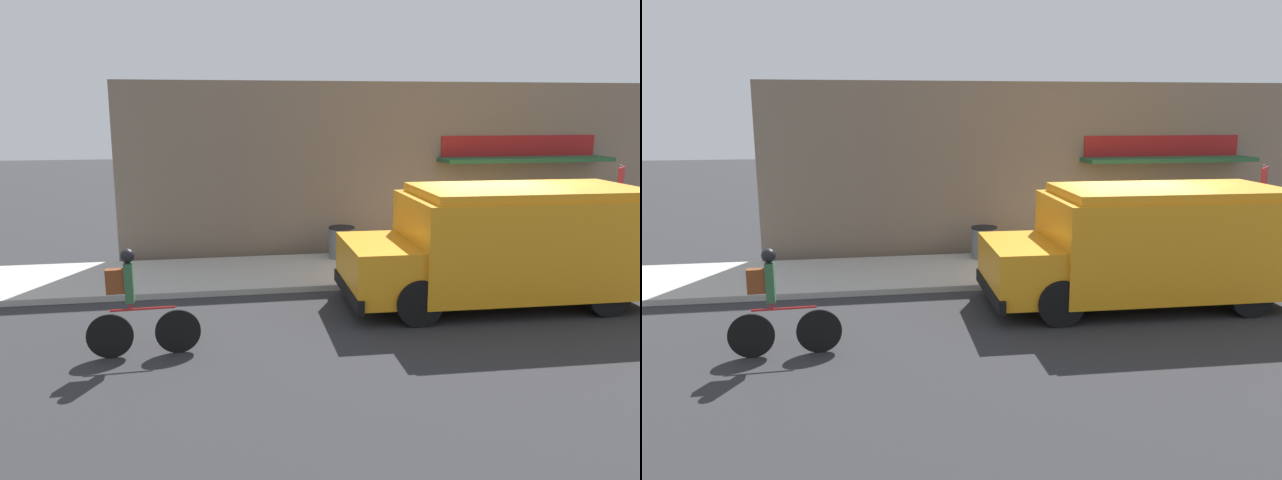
{
  "view_description": "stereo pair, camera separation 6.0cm",
  "coord_description": "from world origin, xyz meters",
  "views": [
    {
      "loc": [
        -5.53,
        -11.83,
        3.6
      ],
      "look_at": [
        -3.55,
        -0.2,
        1.1
      ],
      "focal_mm": 35.0,
      "sensor_mm": 36.0,
      "label": 1
    },
    {
      "loc": [
        -5.47,
        -11.84,
        3.6
      ],
      "look_at": [
        -3.55,
        -0.2,
        1.1
      ],
      "focal_mm": 35.0,
      "sensor_mm": 36.0,
      "label": 2
    }
  ],
  "objects": [
    {
      "name": "sidewalk",
      "position": [
        0.0,
        1.39,
        0.06
      ],
      "size": [
        28.0,
        2.79,
        0.12
      ],
      "color": "#ADAAA3",
      "rests_on": "ground_plane"
    },
    {
      "name": "storefront",
      "position": [
        0.09,
        3.18,
        2.13
      ],
      "size": [
        15.62,
        1.05,
        4.23
      ],
      "color": "#756656",
      "rests_on": "ground_plane"
    },
    {
      "name": "stop_sign_post",
      "position": [
        3.37,
        0.65,
        1.63
      ],
      "size": [
        0.45,
        0.45,
        2.25
      ],
      "color": "slate",
      "rests_on": "sidewalk"
    },
    {
      "name": "cyclist",
      "position": [
        -6.74,
        -2.81,
        0.79
      ],
      "size": [
        1.64,
        0.21,
        1.64
      ],
      "rotation": [
        0.0,
        0.0,
        0.04
      ],
      "color": "black",
      "rests_on": "ground_plane"
    },
    {
      "name": "ground_plane",
      "position": [
        0.0,
        0.0,
        0.0
      ],
      "size": [
        70.0,
        70.0,
        0.0
      ],
      "primitive_type": "plane",
      "color": "#2B2B2D"
    },
    {
      "name": "school_bus",
      "position": [
        -0.21,
        -1.29,
        1.15
      ],
      "size": [
        5.62,
        2.82,
        2.19
      ],
      "rotation": [
        0.0,
        0.0,
        -0.02
      ],
      "color": "orange",
      "rests_on": "ground_plane"
    },
    {
      "name": "trash_bin",
      "position": [
        -2.6,
        2.28,
        0.49
      ],
      "size": [
        0.61,
        0.61,
        0.74
      ],
      "color": "slate",
      "rests_on": "sidewalk"
    }
  ]
}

